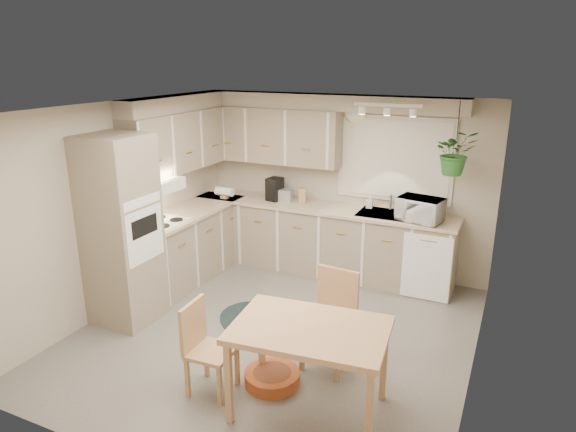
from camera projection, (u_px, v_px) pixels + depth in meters
The scene contains 35 objects.
floor at pixel (275, 334), 5.55m from camera, with size 4.20×4.20×0.00m, color slate.
ceiling at pixel (273, 108), 4.83m from camera, with size 4.20×4.20×0.00m, color silver.
wall_back at pixel (342, 184), 7.01m from camera, with size 4.00×0.04×2.40m, color #B1A592.
wall_front at pixel (133, 322), 3.37m from camera, with size 4.00×0.04×2.40m, color #B1A592.
wall_left at pixel (121, 205), 5.99m from camera, with size 0.04×4.20×2.40m, color #B1A592.
wall_right at pixel (484, 260), 4.39m from camera, with size 0.04×4.20×2.40m, color #B1A592.
base_cab_left at pixel (190, 245), 6.85m from camera, with size 0.60×1.85×0.90m, color gray.
base_cab_back at pixel (320, 240), 7.05m from camera, with size 3.60×0.60×0.90m, color gray.
counter_left at pixel (188, 212), 6.71m from camera, with size 0.64×1.89×0.04m, color tan.
counter_back at pixel (320, 207), 6.90m from camera, with size 3.64×0.64×0.04m, color tan.
oven_stack at pixel (121, 231), 5.58m from camera, with size 0.65×0.65×2.10m, color gray.
wall_oven_face at pixel (145, 235), 5.45m from camera, with size 0.02×0.56×0.58m, color white.
upper_cab_left at pixel (181, 141), 6.60m from camera, with size 0.35×2.00×0.75m, color gray.
upper_cab_back at pixel (271, 135), 7.07m from camera, with size 2.00×0.35×0.75m, color gray.
soffit_left at pixel (177, 103), 6.47m from camera, with size 0.30×2.00×0.20m, color #B1A592.
soffit_back at pixel (327, 102), 6.63m from camera, with size 3.60×0.30×0.20m, color #B1A592.
cooktop at pixel (161, 223), 6.20m from camera, with size 0.52×0.58×0.02m, color white.
range_hood at pixel (157, 186), 6.07m from camera, with size 0.40×0.60×0.14m, color white.
window_blinds at pixel (394, 159), 6.58m from camera, with size 1.40×0.02×1.00m, color white.
window_frame at pixel (395, 159), 6.59m from camera, with size 1.50×0.02×1.10m, color beige.
sink at pixel (386, 217), 6.55m from camera, with size 0.70×0.48×0.10m, color #9C9FA4.
dishwasher_front at pixel (426, 268), 6.19m from camera, with size 0.58×0.01×0.83m, color white.
track_light_bar at pixel (388, 105), 5.91m from camera, with size 0.80×0.04×0.04m, color white.
wall_clock at pixel (355, 112), 6.63m from camera, with size 0.30×0.30×0.03m, color #DFBC4E.
dining_table at pixel (309, 369), 4.24m from camera, with size 1.25×0.83×0.79m, color tan.
chair_left at pixel (212, 349), 4.49m from camera, with size 0.39×0.39×0.84m, color tan.
chair_back at pixel (328, 322), 4.84m from camera, with size 0.44×0.44×0.95m, color tan.
braided_rug at pixel (267, 322), 5.78m from camera, with size 1.21×0.90×0.01m, color black.
pet_bed at pixel (272, 378), 4.69m from camera, with size 0.51×0.51×0.12m, color #A14C20.
microwave at pixel (420, 207), 6.23m from camera, with size 0.53×0.29×0.36m, color white.
soap_bottle at pixel (369, 206), 6.77m from camera, with size 0.08×0.17×0.08m, color white.
hanging_plant at pixel (455, 157), 5.90m from camera, with size 0.47×0.52×0.41m, color #2A6428.
coffee_maker at pixel (275, 189), 7.13m from camera, with size 0.18×0.22×0.32m, color black.
toaster at pixel (282, 195), 7.13m from camera, with size 0.27×0.16×0.17m, color #9C9FA4.
knife_block at pixel (303, 195), 7.03m from camera, with size 0.09×0.09×0.20m, color tan.
Camera 1 is at (2.19, -4.40, 2.88)m, focal length 32.00 mm.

